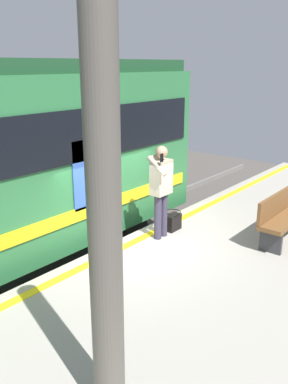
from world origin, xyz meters
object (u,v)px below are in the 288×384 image
(handbag, at_px, (173,221))
(passenger, at_px, (161,185))
(station_column, at_px, (105,231))
(bench, at_px, (284,214))

(handbag, bearing_deg, passenger, 2.44)
(passenger, xyz_separation_m, station_column, (3.48, 2.07, 0.79))
(handbag, distance_m, bench, 2.09)
(handbag, height_order, bench, bench)
(passenger, bearing_deg, handbag, -177.56)
(passenger, height_order, bench, passenger)
(bench, bearing_deg, station_column, 2.99)
(station_column, bearing_deg, bench, -177.01)
(station_column, relative_size, bench, 2.13)
(station_column, distance_m, bench, 5.05)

